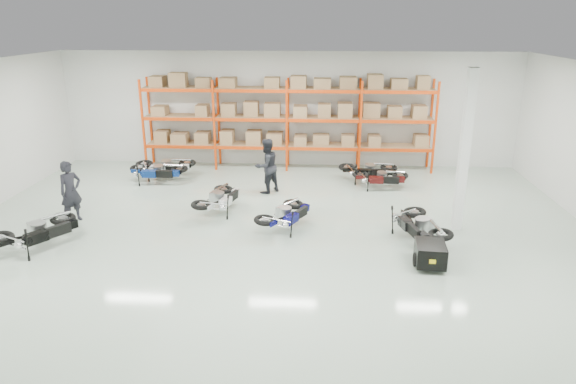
# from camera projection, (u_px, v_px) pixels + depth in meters

# --- Properties ---
(room) EXTENTS (18.00, 18.00, 18.00)m
(room) POSITION_uv_depth(u_px,v_px,m) (272.00, 154.00, 13.76)
(room) COLOR #A7BAAA
(room) RESTS_ON ground
(pallet_rack) EXTENTS (11.28, 0.98, 3.62)m
(pallet_rack) POSITION_uv_depth(u_px,v_px,m) (287.00, 112.00, 19.85)
(pallet_rack) COLOR #DB3E0B
(pallet_rack) RESTS_ON ground
(structural_column) EXTENTS (0.25, 0.25, 4.50)m
(structural_column) POSITION_uv_depth(u_px,v_px,m) (464.00, 152.00, 13.93)
(structural_column) COLOR white
(structural_column) RESTS_ON ground
(moto_blue_centre) EXTENTS (1.64, 2.00, 1.16)m
(moto_blue_centre) POSITION_uv_depth(u_px,v_px,m) (286.00, 210.00, 14.50)
(moto_blue_centre) COLOR #080854
(moto_blue_centre) RESTS_ON ground
(moto_silver_left) EXTENTS (1.35, 2.01, 1.19)m
(moto_silver_left) POSITION_uv_depth(u_px,v_px,m) (219.00, 195.00, 15.73)
(moto_silver_left) COLOR silver
(moto_silver_left) RESTS_ON ground
(moto_black_far_left) EXTENTS (1.94, 2.21, 1.29)m
(moto_black_far_left) POSITION_uv_depth(u_px,v_px,m) (37.00, 226.00, 13.22)
(moto_black_far_left) COLOR black
(moto_black_far_left) RESTS_ON ground
(moto_touring_right) EXTENTS (1.40, 2.10, 1.24)m
(moto_touring_right) POSITION_uv_depth(u_px,v_px,m) (419.00, 220.00, 13.70)
(moto_touring_right) COLOR black
(moto_touring_right) RESTS_ON ground
(trailer) EXTENTS (0.77, 1.47, 0.61)m
(trailer) POSITION_uv_depth(u_px,v_px,m) (430.00, 254.00, 12.26)
(trailer) COLOR black
(trailer) RESTS_ON ground
(moto_back_a) EXTENTS (1.86, 0.95, 1.19)m
(moto_back_a) POSITION_uv_depth(u_px,v_px,m) (157.00, 168.00, 18.54)
(moto_back_a) COLOR navy
(moto_back_a) RESTS_ON ground
(moto_back_b) EXTENTS (2.04, 1.22, 1.24)m
(moto_back_b) POSITION_uv_depth(u_px,v_px,m) (165.00, 163.00, 19.11)
(moto_back_b) COLOR silver
(moto_back_b) RESTS_ON ground
(moto_back_c) EXTENTS (1.87, 0.97, 1.20)m
(moto_back_c) POSITION_uv_depth(u_px,v_px,m) (369.00, 167.00, 18.68)
(moto_back_c) COLOR black
(moto_back_c) RESTS_ON ground
(moto_back_d) EXTENTS (1.70, 0.87, 1.09)m
(moto_back_d) POSITION_uv_depth(u_px,v_px,m) (381.00, 174.00, 17.95)
(moto_back_d) COLOR #420D0D
(moto_back_d) RESTS_ON ground
(person_left) EXTENTS (0.74, 0.79, 1.82)m
(person_left) POSITION_uv_depth(u_px,v_px,m) (71.00, 192.00, 14.93)
(person_left) COLOR black
(person_left) RESTS_ON ground
(person_back) EXTENTS (1.15, 1.15, 1.88)m
(person_back) POSITION_uv_depth(u_px,v_px,m) (266.00, 166.00, 17.39)
(person_back) COLOR #202128
(person_back) RESTS_ON ground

